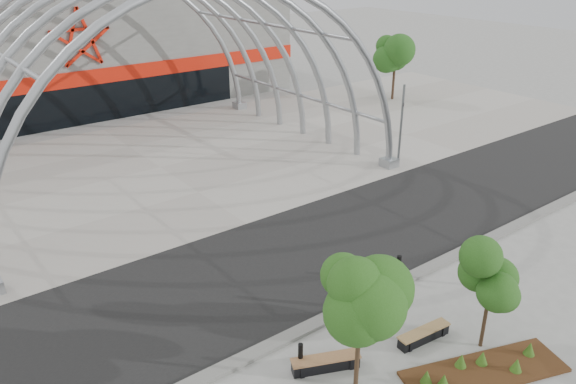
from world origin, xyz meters
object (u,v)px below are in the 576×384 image
(signal_pole, at_px, (401,124))
(bench_1, at_px, (424,335))
(street_tree_0, at_px, (361,297))
(street_tree_1, at_px, (492,277))
(bench_0, at_px, (326,363))
(bollard_2, at_px, (346,293))

(signal_pole, height_order, bench_1, signal_pole)
(street_tree_0, xyz_separation_m, street_tree_1, (4.19, -1.08, -0.49))
(street_tree_1, height_order, bench_1, street_tree_1)
(signal_pole, relative_size, bench_0, 2.24)
(street_tree_0, xyz_separation_m, bollard_2, (2.23, 2.86, -2.36))
(bench_0, relative_size, bollard_2, 1.76)
(signal_pole, bearing_deg, street_tree_1, -128.13)
(street_tree_1, xyz_separation_m, bench_1, (-1.20, 1.22, -2.25))
(signal_pole, height_order, street_tree_1, signal_pole)
(bollard_2, bearing_deg, bench_1, -74.35)
(street_tree_0, distance_m, bench_0, 2.91)
(signal_pole, xyz_separation_m, bench_0, (-13.80, -9.86, -2.15))
(bench_0, bearing_deg, street_tree_0, -76.93)
(street_tree_0, bearing_deg, bench_0, 103.07)
(street_tree_0, relative_size, street_tree_1, 1.20)
(street_tree_0, height_order, bollard_2, street_tree_0)
(street_tree_1, bearing_deg, bollard_2, 116.47)
(street_tree_1, bearing_deg, street_tree_0, 165.62)
(street_tree_0, height_order, street_tree_1, street_tree_0)
(bench_1, distance_m, bollard_2, 2.85)
(signal_pole, xyz_separation_m, bench_1, (-10.57, -10.72, -2.16))
(bench_1, bearing_deg, bench_0, 165.06)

